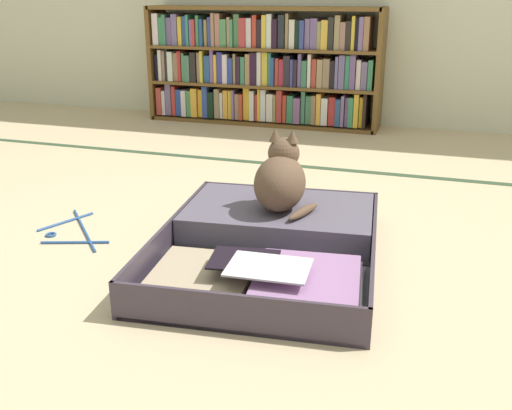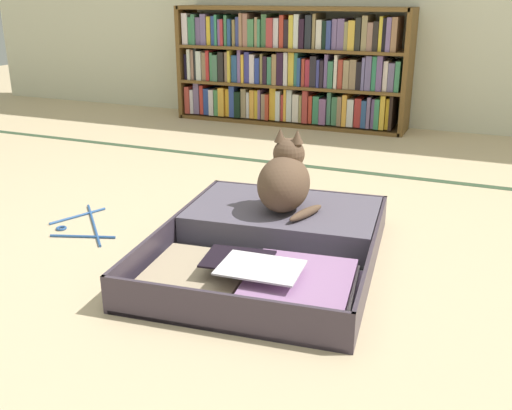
{
  "view_description": "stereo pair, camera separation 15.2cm",
  "coord_description": "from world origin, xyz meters",
  "px_view_note": "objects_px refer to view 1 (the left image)",
  "views": [
    {
      "loc": [
        0.66,
        -1.63,
        0.86
      ],
      "look_at": [
        0.1,
        0.11,
        0.2
      ],
      "focal_mm": 40.94,
      "sensor_mm": 36.0,
      "label": 1
    },
    {
      "loc": [
        0.8,
        -1.57,
        0.86
      ],
      "look_at": [
        0.1,
        0.11,
        0.2
      ],
      "focal_mm": 40.94,
      "sensor_mm": 36.0,
      "label": 2
    }
  ],
  "objects_px": {
    "open_suitcase": "(274,239)",
    "clothes_hanger": "(73,231)",
    "bookshelf": "(261,68)",
    "black_cat": "(281,180)"
  },
  "relations": [
    {
      "from": "open_suitcase",
      "to": "clothes_hanger",
      "type": "xyz_separation_m",
      "value": [
        -0.78,
        -0.06,
        -0.04
      ]
    },
    {
      "from": "bookshelf",
      "to": "open_suitcase",
      "type": "xyz_separation_m",
      "value": [
        0.69,
        -2.06,
        -0.33
      ]
    },
    {
      "from": "bookshelf",
      "to": "open_suitcase",
      "type": "distance_m",
      "value": 2.19
    },
    {
      "from": "open_suitcase",
      "to": "clothes_hanger",
      "type": "bearing_deg",
      "value": -175.37
    },
    {
      "from": "clothes_hanger",
      "to": "bookshelf",
      "type": "bearing_deg",
      "value": 87.53
    },
    {
      "from": "bookshelf",
      "to": "black_cat",
      "type": "relative_size",
      "value": 5.54
    },
    {
      "from": "bookshelf",
      "to": "open_suitcase",
      "type": "bearing_deg",
      "value": -71.5
    },
    {
      "from": "open_suitcase",
      "to": "black_cat",
      "type": "distance_m",
      "value": 0.22
    },
    {
      "from": "bookshelf",
      "to": "clothes_hanger",
      "type": "xyz_separation_m",
      "value": [
        -0.09,
        -2.12,
        -0.37
      ]
    },
    {
      "from": "bookshelf",
      "to": "clothes_hanger",
      "type": "height_order",
      "value": "bookshelf"
    }
  ]
}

